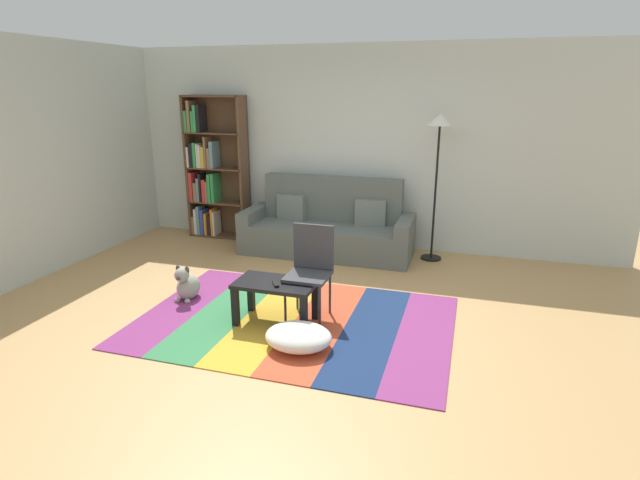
% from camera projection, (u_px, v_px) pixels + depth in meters
% --- Properties ---
extents(ground_plane, '(14.00, 14.00, 0.00)m').
position_uv_depth(ground_plane, '(308.00, 318.00, 4.89)').
color(ground_plane, tan).
extents(back_wall, '(6.80, 0.10, 2.70)m').
position_uv_depth(back_wall, '(366.00, 149.00, 6.82)').
color(back_wall, silver).
rests_on(back_wall, ground_plane).
extents(left_wall, '(0.10, 5.50, 2.70)m').
position_uv_depth(left_wall, '(62.00, 156.00, 6.13)').
color(left_wall, silver).
rests_on(left_wall, ground_plane).
extents(rug, '(2.94, 2.03, 0.01)m').
position_uv_depth(rug, '(294.00, 321.00, 4.82)').
color(rug, '#843370').
rests_on(rug, ground_plane).
extents(couch, '(2.26, 0.80, 1.00)m').
position_uv_depth(couch, '(328.00, 228.00, 6.75)').
color(couch, '#59605B').
rests_on(couch, ground_plane).
extents(bookshelf, '(0.90, 0.28, 2.05)m').
position_uv_depth(bookshelf, '(210.00, 173.00, 7.35)').
color(bookshelf, brown).
rests_on(bookshelf, ground_plane).
extents(coffee_table, '(0.75, 0.43, 0.41)m').
position_uv_depth(coffee_table, '(276.00, 290.00, 4.70)').
color(coffee_table, black).
rests_on(coffee_table, rug).
extents(pouf, '(0.58, 0.48, 0.20)m').
position_uv_depth(pouf, '(298.00, 337.00, 4.30)').
color(pouf, white).
rests_on(pouf, rug).
extents(dog, '(0.22, 0.35, 0.40)m').
position_uv_depth(dog, '(187.00, 285.00, 5.28)').
color(dog, '#9E998E').
rests_on(dog, ground_plane).
extents(standing_lamp, '(0.32, 0.32, 1.85)m').
position_uv_depth(standing_lamp, '(439.00, 139.00, 6.13)').
color(standing_lamp, black).
rests_on(standing_lamp, ground_plane).
extents(tv_remote, '(0.11, 0.15, 0.02)m').
position_uv_depth(tv_remote, '(276.00, 284.00, 4.61)').
color(tv_remote, black).
rests_on(tv_remote, coffee_table).
extents(folding_chair, '(0.40, 0.40, 0.90)m').
position_uv_depth(folding_chair, '(311.00, 264.00, 4.81)').
color(folding_chair, '#38383D').
rests_on(folding_chair, ground_plane).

